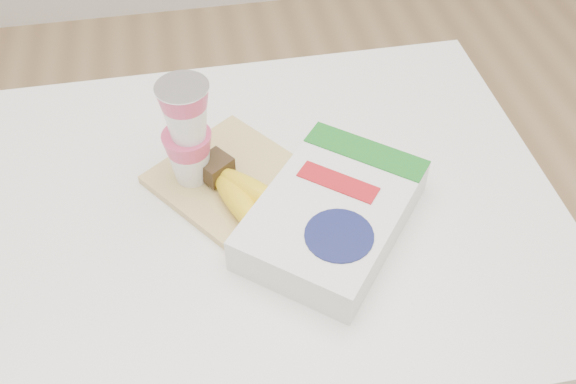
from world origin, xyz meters
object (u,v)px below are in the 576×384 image
(yogurt_stack, at_px, (187,131))
(cereal_box, at_px, (333,214))
(bananas, at_px, (244,195))
(table, at_px, (225,345))
(cutting_board, at_px, (247,189))

(yogurt_stack, relative_size, cereal_box, 0.53)
(bananas, bearing_deg, cereal_box, -25.11)
(table, relative_size, yogurt_stack, 6.10)
(cereal_box, bearing_deg, bananas, -165.81)
(table, distance_m, cereal_box, 0.49)
(yogurt_stack, height_order, cereal_box, yogurt_stack)
(yogurt_stack, xyz_separation_m, cereal_box, (0.20, -0.13, -0.08))
(bananas, relative_size, yogurt_stack, 1.09)
(cutting_board, bearing_deg, table, 163.53)
(table, distance_m, yogurt_stack, 0.53)
(bananas, bearing_deg, cutting_board, 77.41)
(cutting_board, bearing_deg, yogurt_stack, 119.75)
(yogurt_stack, bearing_deg, cereal_box, -33.79)
(table, height_order, yogurt_stack, yogurt_stack)
(cutting_board, distance_m, yogurt_stack, 0.14)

